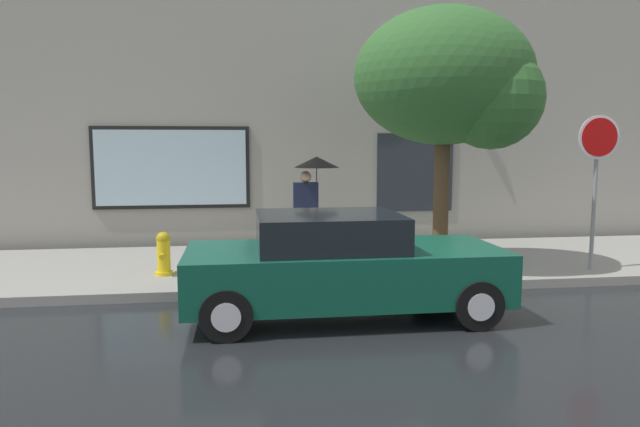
# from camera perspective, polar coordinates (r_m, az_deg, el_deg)

# --- Properties ---
(ground_plane) EXTENTS (60.00, 60.00, 0.00)m
(ground_plane) POSITION_cam_1_polar(r_m,az_deg,el_deg) (8.15, 4.81, -9.87)
(ground_plane) COLOR black
(sidewalk) EXTENTS (20.00, 4.00, 0.15)m
(sidewalk) POSITION_cam_1_polar(r_m,az_deg,el_deg) (10.98, 1.36, -5.06)
(sidewalk) COLOR gray
(sidewalk) RESTS_ON ground
(building_facade) EXTENTS (20.00, 0.67, 7.00)m
(building_facade) POSITION_cam_1_polar(r_m,az_deg,el_deg) (13.27, -0.47, 11.78)
(building_facade) COLOR #9E998E
(building_facade) RESTS_ON ground
(parked_car) EXTENTS (4.25, 1.87, 1.42)m
(parked_car) POSITION_cam_1_polar(r_m,az_deg,el_deg) (7.86, 2.10, -5.21)
(parked_car) COLOR #0F4C38
(parked_car) RESTS_ON ground
(fire_hydrant) EXTENTS (0.30, 0.44, 0.74)m
(fire_hydrant) POSITION_cam_1_polar(r_m,az_deg,el_deg) (10.06, -15.25, -3.89)
(fire_hydrant) COLOR yellow
(fire_hydrant) RESTS_ON sidewalk
(pedestrian_with_umbrella) EXTENTS (0.92, 0.92, 1.96)m
(pedestrian_with_umbrella) POSITION_cam_1_polar(r_m,az_deg,el_deg) (11.51, -0.75, 3.50)
(pedestrian_with_umbrella) COLOR black
(pedestrian_with_umbrella) RESTS_ON sidewalk
(street_tree) EXTENTS (3.13, 2.66, 4.53)m
(street_tree) POSITION_cam_1_polar(r_m,az_deg,el_deg) (10.33, 13.12, 12.62)
(street_tree) COLOR #4C3823
(street_tree) RESTS_ON sidewalk
(stop_sign) EXTENTS (0.76, 0.10, 2.70)m
(stop_sign) POSITION_cam_1_polar(r_m,az_deg,el_deg) (11.05, 25.80, 4.69)
(stop_sign) COLOR gray
(stop_sign) RESTS_ON sidewalk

